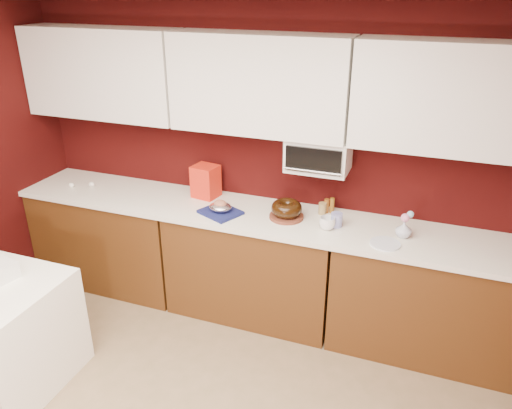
{
  "coord_description": "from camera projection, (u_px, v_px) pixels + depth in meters",
  "views": [
    {
      "loc": [
        1.22,
        -1.3,
        2.54
      ],
      "look_at": [
        0.06,
        1.84,
        1.02
      ],
      "focal_mm": 35.0,
      "sensor_mm": 36.0,
      "label": 1
    }
  ],
  "objects": [
    {
      "name": "bundt_cake",
      "position": [
        287.0,
        208.0,
        3.71
      ],
      "size": [
        0.26,
        0.26,
        0.09
      ],
      "primitive_type": "torus",
      "rotation": [
        0.0,
        0.0,
        -0.14
      ],
      "color": "black",
      "rests_on": "cake_base"
    },
    {
      "name": "pandoro_box",
      "position": [
        206.0,
        181.0,
        4.06
      ],
      "size": [
        0.22,
        0.2,
        0.26
      ],
      "primitive_type": "cube",
      "rotation": [
        0.0,
        0.0,
        -0.16
      ],
      "color": "#B70C14",
      "rests_on": "countertop"
    },
    {
      "name": "base_cabinet_center",
      "position": [
        253.0,
        265.0,
        4.02
      ],
      "size": [
        1.31,
        0.58,
        0.86
      ],
      "primitive_type": "cube",
      "color": "#4E2B0F",
      "rests_on": "floor"
    },
    {
      "name": "egg_right",
      "position": [
        92.0,
        184.0,
        4.3
      ],
      "size": [
        0.06,
        0.05,
        0.04
      ],
      "primitive_type": "ellipsoid",
      "rotation": [
        0.0,
        0.0,
        0.24
      ],
      "color": "silver",
      "rests_on": "countertop"
    },
    {
      "name": "dark_pan",
      "position": [
        285.0,
        207.0,
        3.88
      ],
      "size": [
        0.22,
        0.22,
        0.03
      ],
      "primitive_type": "cylinder",
      "rotation": [
        0.0,
        0.0,
        0.18
      ],
      "color": "black",
      "rests_on": "countertop"
    },
    {
      "name": "navy_towel",
      "position": [
        220.0,
        212.0,
        3.81
      ],
      "size": [
        0.36,
        0.34,
        0.02
      ],
      "primitive_type": "cube",
      "rotation": [
        0.0,
        0.0,
        -0.42
      ],
      "color": "#161B52",
      "rests_on": "countertop"
    },
    {
      "name": "flower_vase",
      "position": [
        404.0,
        228.0,
        3.44
      ],
      "size": [
        0.12,
        0.12,
        0.13
      ],
      "primitive_type": "imported",
      "rotation": [
        0.0,
        0.0,
        -0.42
      ],
      "color": "silver",
      "rests_on": "countertop"
    },
    {
      "name": "amber_bottle_tall",
      "position": [
        332.0,
        205.0,
        3.8
      ],
      "size": [
        0.04,
        0.04,
        0.12
      ],
      "primitive_type": "cylinder",
      "rotation": [
        0.0,
        0.0,
        0.23
      ],
      "color": "brown",
      "rests_on": "countertop"
    },
    {
      "name": "upper_cabinet_center",
      "position": [
        260.0,
        84.0,
        3.56
      ],
      "size": [
        1.31,
        0.33,
        0.7
      ],
      "primitive_type": "cube",
      "color": "white",
      "rests_on": "wall_back"
    },
    {
      "name": "toaster_oven_door",
      "position": [
        313.0,
        161.0,
        3.49
      ],
      "size": [
        0.4,
        0.02,
        0.18
      ],
      "primitive_type": "cube",
      "color": "black",
      "rests_on": "toaster_oven"
    },
    {
      "name": "foil_ham_nest",
      "position": [
        220.0,
        207.0,
        3.79
      ],
      "size": [
        0.21,
        0.19,
        0.06
      ],
      "primitive_type": "ellipsoid",
      "rotation": [
        0.0,
        0.0,
        0.31
      ],
      "color": "silver",
      "rests_on": "navy_towel"
    },
    {
      "name": "flower_pink",
      "position": [
        405.0,
        218.0,
        3.41
      ],
      "size": [
        0.06,
        0.06,
        0.06
      ],
      "primitive_type": "sphere",
      "color": "pink",
      "rests_on": "flower_vase"
    },
    {
      "name": "base_cabinet_left",
      "position": [
        113.0,
        238.0,
        4.44
      ],
      "size": [
        1.31,
        0.58,
        0.86
      ],
      "primitive_type": "cube",
      "color": "#4E2B0F",
      "rests_on": "floor"
    },
    {
      "name": "base_cabinet_right",
      "position": [
        426.0,
        299.0,
        3.6
      ],
      "size": [
        1.31,
        0.58,
        0.86
      ],
      "primitive_type": "cube",
      "color": "#4E2B0F",
      "rests_on": "floor"
    },
    {
      "name": "roasted_ham",
      "position": [
        220.0,
        204.0,
        3.78
      ],
      "size": [
        0.11,
        0.1,
        0.06
      ],
      "primitive_type": "ellipsoid",
      "rotation": [
        0.0,
        0.0,
        -0.16
      ],
      "color": "#A6654C",
      "rests_on": "foil_ham_nest"
    },
    {
      "name": "blue_jar",
      "position": [
        337.0,
        220.0,
        3.6
      ],
      "size": [
        0.11,
        0.11,
        0.1
      ],
      "primitive_type": "cylinder",
      "rotation": [
        0.0,
        0.0,
        -0.37
      ],
      "color": "navy",
      "rests_on": "countertop"
    },
    {
      "name": "egg_left",
      "position": [
        71.0,
        185.0,
        4.28
      ],
      "size": [
        0.05,
        0.04,
        0.04
      ],
      "primitive_type": "ellipsoid",
      "rotation": [
        0.0,
        0.0,
        0.03
      ],
      "color": "white",
      "rests_on": "countertop"
    },
    {
      "name": "paper_cup",
      "position": [
        322.0,
        208.0,
        3.79
      ],
      "size": [
        0.06,
        0.06,
        0.09
      ],
      "primitive_type": "cylinder",
      "rotation": [
        0.0,
        0.0,
        0.02
      ],
      "color": "olive",
      "rests_on": "countertop"
    },
    {
      "name": "cake_base",
      "position": [
        286.0,
        216.0,
        3.74
      ],
      "size": [
        0.34,
        0.34,
        0.02
      ],
      "primitive_type": "cylinder",
      "rotation": [
        0.0,
        0.0,
        -0.4
      ],
      "color": "brown",
      "rests_on": "countertop"
    },
    {
      "name": "china_plate",
      "position": [
        385.0,
        244.0,
        3.37
      ],
      "size": [
        0.26,
        0.26,
        0.01
      ],
      "primitive_type": "cylinder",
      "rotation": [
        0.0,
        0.0,
        -0.29
      ],
      "color": "white",
      "rests_on": "countertop"
    },
    {
      "name": "wall_back",
      "position": [
        267.0,
        157.0,
        3.95
      ],
      "size": [
        4.0,
        0.02,
        2.5
      ],
      "primitive_type": "cube",
      "color": "#320706",
      "rests_on": "floor"
    },
    {
      "name": "upper_cabinet_right",
      "position": [
        459.0,
        98.0,
        3.14
      ],
      "size": [
        1.31,
        0.33,
        0.7
      ],
      "primitive_type": "cube",
      "color": "white",
      "rests_on": "wall_back"
    },
    {
      "name": "amber_bottle",
      "position": [
        327.0,
        206.0,
        3.81
      ],
      "size": [
        0.04,
        0.04,
        0.11
      ],
      "primitive_type": "cylinder",
      "rotation": [
        0.0,
        0.0,
        -0.2
      ],
      "color": "brown",
      "rests_on": "countertop"
    },
    {
      "name": "upper_cabinet_left",
      "position": [
        103.0,
        73.0,
        3.98
      ],
      "size": [
        1.31,
        0.33,
        0.7
      ],
      "primitive_type": "cube",
      "color": "white",
      "rests_on": "wall_back"
    },
    {
      "name": "countertop",
      "position": [
        253.0,
        215.0,
        3.84
      ],
      "size": [
        4.0,
        0.62,
        0.04
      ],
      "primitive_type": "cube",
      "color": "white",
      "rests_on": "base_cabinet_center"
    },
    {
      "name": "toaster_oven_handle",
      "position": [
        312.0,
        171.0,
        3.51
      ],
      "size": [
        0.42,
        0.02,
        0.02
      ],
      "primitive_type": "cylinder",
      "rotation": [
        0.0,
        1.57,
        0.0
      ],
      "color": "silver",
      "rests_on": "toaster_oven"
    },
    {
      "name": "toaster_oven",
      "position": [
        319.0,
        154.0,
        3.63
      ],
      "size": [
        0.45,
        0.3,
        0.25
      ],
      "primitive_type": "cube",
      "color": "white",
      "rests_on": "upper_cabinet_center"
    },
    {
      "name": "coffee_mug",
      "position": [
        327.0,
        222.0,
        3.55
      ],
      "size": [
        0.14,
        0.14,
        0.11
      ],
      "primitive_type": "imported",
      "rotation": [
        0.0,
        0.0,
        0.76
      ],
      "color": "white",
      "rests_on": "countertop"
    },
    {
      "name": "flower_blue",
      "position": [
        410.0,
        214.0,
        3.4
      ],
      "size": [
        0.05,
        0.05,
        0.05
      ],
      "primitive_type": "sphere",
      "color": "#86BED7",
      "rests_on": "flower_vase"
    }
  ]
}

